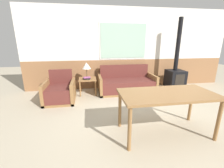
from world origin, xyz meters
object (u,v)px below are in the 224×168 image
object	(u,v)px
table_lamp	(86,66)
dining_table	(167,98)
couch	(126,84)
side_table	(88,81)
wood_stove	(175,74)
armchair	(60,92)

from	to	relation	value
table_lamp	dining_table	xyz separation A→B (m)	(1.37, -2.46, -0.18)
couch	side_table	world-z (taller)	couch
side_table	wood_stove	bearing A→B (deg)	-1.11
couch	table_lamp	distance (m)	1.42
armchair	dining_table	distance (m)	2.88
dining_table	wood_stove	size ratio (longest dim) A/B	0.70
armchair	wood_stove	bearing A→B (deg)	-2.40
side_table	table_lamp	xyz separation A→B (m)	(-0.01, 0.09, 0.45)
side_table	dining_table	bearing A→B (deg)	-60.33
armchair	wood_stove	xyz separation A→B (m)	(3.71, 0.42, 0.30)
table_lamp	wood_stove	distance (m)	2.97
side_table	table_lamp	size ratio (longest dim) A/B	1.08
armchair	side_table	distance (m)	0.92
armchair	dining_table	size ratio (longest dim) A/B	0.54
dining_table	couch	bearing A→B (deg)	92.32
armchair	table_lamp	size ratio (longest dim) A/B	1.79
couch	dining_table	world-z (taller)	couch
dining_table	wood_stove	world-z (taller)	wood_stove
couch	wood_stove	distance (m)	1.71
table_lamp	wood_stove	bearing A→B (deg)	-2.89
table_lamp	dining_table	distance (m)	2.82
couch	armchair	size ratio (longest dim) A/B	2.08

